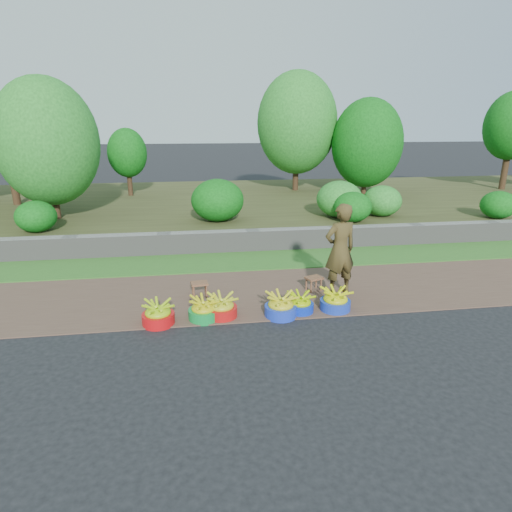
{
  "coord_description": "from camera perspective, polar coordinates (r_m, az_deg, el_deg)",
  "views": [
    {
      "loc": [
        -1.44,
        -6.39,
        3.21
      ],
      "look_at": [
        -0.32,
        1.3,
        0.75
      ],
      "focal_mm": 30.0,
      "sensor_mm": 36.0,
      "label": 1
    }
  ],
  "objects": [
    {
      "name": "earth_bank",
      "position": [
        15.74,
        -2.9,
        6.71
      ],
      "size": [
        80.0,
        10.0,
        0.5
      ],
      "primitive_type": "cube",
      "color": "#3C3F1E",
      "rests_on": "ground"
    },
    {
      "name": "stool_left",
      "position": [
        8.18,
        -7.54,
        -3.89
      ],
      "size": [
        0.34,
        0.27,
        0.28
      ],
      "rotation": [
        0.0,
        0.0,
        0.1
      ],
      "color": "brown",
      "rests_on": "dirt_shoulder"
    },
    {
      "name": "basin_d",
      "position": [
        7.37,
        3.32,
        -6.72
      ],
      "size": [
        0.55,
        0.55,
        0.41
      ],
      "color": "#1933B5",
      "rests_on": "ground"
    },
    {
      "name": "basin_c",
      "position": [
        7.35,
        -4.64,
        -6.84
      ],
      "size": [
        0.54,
        0.54,
        0.4
      ],
      "color": "#B11111",
      "rests_on": "ground"
    },
    {
      "name": "dirt_shoulder",
      "position": [
        8.41,
        2.21,
        -4.82
      ],
      "size": [
        80.0,
        2.5,
        0.02
      ],
      "primitive_type": "cube",
      "color": "#503A2E",
      "rests_on": "ground"
    },
    {
      "name": "basin_a",
      "position": [
        7.27,
        -12.93,
        -7.58
      ],
      "size": [
        0.53,
        0.53,
        0.4
      ],
      "color": "#B80C10",
      "rests_on": "ground"
    },
    {
      "name": "vendor_woman",
      "position": [
        8.18,
        11.14,
        0.83
      ],
      "size": [
        0.72,
        0.56,
        1.76
      ],
      "primitive_type": "imported",
      "rotation": [
        0.0,
        0.0,
        3.37
      ],
      "color": "black",
      "rests_on": "dirt_shoulder"
    },
    {
      "name": "stool_right",
      "position": [
        8.46,
        7.73,
        -3.16
      ],
      "size": [
        0.37,
        0.33,
        0.27
      ],
      "rotation": [
        0.0,
        0.0,
        0.35
      ],
      "color": "brown",
      "rests_on": "dirt_shoulder"
    },
    {
      "name": "basin_b",
      "position": [
        7.3,
        -6.99,
        -7.14
      ],
      "size": [
        0.52,
        0.52,
        0.39
      ],
      "color": "#0D7F31",
      "rests_on": "ground"
    },
    {
      "name": "retaining_wall",
      "position": [
        10.99,
        -0.45,
        2.08
      ],
      "size": [
        80.0,
        0.35,
        0.55
      ],
      "primitive_type": "cube",
      "color": "slate",
      "rests_on": "ground"
    },
    {
      "name": "basin_f",
      "position": [
        7.71,
        10.53,
        -5.9
      ],
      "size": [
        0.54,
        0.54,
        0.4
      ],
      "color": "#1933A8",
      "rests_on": "ground"
    },
    {
      "name": "vegetation",
      "position": [
        15.3,
        -15.2,
        14.74
      ],
      "size": [
        35.31,
        8.12,
        4.68
      ],
      "color": "#312113",
      "rests_on": "earth_bank"
    },
    {
      "name": "basin_e",
      "position": [
        7.56,
        5.91,
        -6.36
      ],
      "size": [
        0.47,
        0.47,
        0.35
      ],
      "color": "#0B28B1",
      "rests_on": "ground"
    },
    {
      "name": "ground_plane",
      "position": [
        7.3,
        3.99,
        -8.59
      ],
      "size": [
        120.0,
        120.0,
        0.0
      ],
      "primitive_type": "plane",
      "color": "black",
      "rests_on": "ground"
    },
    {
      "name": "grass_verge",
      "position": [
        10.26,
        0.2,
        -0.55
      ],
      "size": [
        80.0,
        1.5,
        0.04
      ],
      "primitive_type": "cube",
      "color": "#316923",
      "rests_on": "ground"
    }
  ]
}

